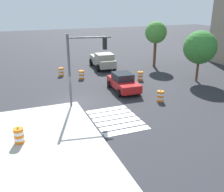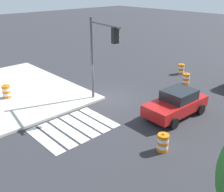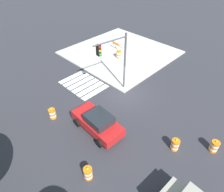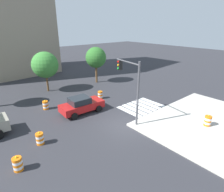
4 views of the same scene
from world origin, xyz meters
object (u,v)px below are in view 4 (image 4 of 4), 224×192
(traffic_barrel_crosswalk_end, at_px, (40,139))
(traffic_barrel_on_sidewalk, at_px, (208,121))
(traffic_barrel_median_far, at_px, (46,105))
(sports_car, at_px, (81,105))
(traffic_barrel_near_corner, at_px, (18,164))
(traffic_light_pole, at_px, (130,80))
(traffic_barrel_median_near, at_px, (100,95))
(street_tree_streetside_mid, at_px, (96,58))
(street_tree_streetside_near, at_px, (45,65))

(traffic_barrel_crosswalk_end, height_order, traffic_barrel_on_sidewalk, traffic_barrel_on_sidewalk)
(traffic_barrel_median_far, bearing_deg, sports_car, -51.14)
(sports_car, xyz_separation_m, traffic_barrel_crosswalk_end, (-5.19, -2.58, -0.36))
(traffic_barrel_near_corner, height_order, traffic_barrel_median_far, same)
(traffic_barrel_median_far, bearing_deg, traffic_light_pole, -56.82)
(traffic_barrel_crosswalk_end, bearing_deg, traffic_light_pole, -12.83)
(sports_car, relative_size, traffic_barrel_median_near, 4.29)
(traffic_barrel_median_far, relative_size, traffic_barrel_on_sidewalk, 1.00)
(traffic_barrel_near_corner, distance_m, traffic_barrel_crosswalk_end, 2.70)
(traffic_barrel_crosswalk_end, bearing_deg, sports_car, 26.40)
(street_tree_streetside_mid, bearing_deg, traffic_barrel_crosswalk_end, -141.22)
(sports_car, bearing_deg, traffic_light_pole, -61.39)
(traffic_barrel_median_near, height_order, street_tree_streetside_near, street_tree_streetside_near)
(street_tree_streetside_near, bearing_deg, traffic_barrel_crosswalk_end, -115.45)
(street_tree_streetside_mid, bearing_deg, sports_car, -134.34)
(traffic_barrel_median_near, height_order, traffic_barrel_on_sidewalk, traffic_barrel_on_sidewalk)
(street_tree_streetside_near, xyz_separation_m, street_tree_streetside_mid, (7.24, -0.93, 0.24))
(traffic_barrel_median_near, distance_m, traffic_barrel_on_sidewalk, 11.65)
(traffic_barrel_median_far, distance_m, traffic_barrel_on_sidewalk, 15.54)
(traffic_barrel_on_sidewalk, bearing_deg, traffic_barrel_near_corner, 159.68)
(street_tree_streetside_near, height_order, street_tree_streetside_mid, street_tree_streetside_mid)
(traffic_barrel_crosswalk_end, height_order, street_tree_streetside_mid, street_tree_streetside_mid)
(traffic_barrel_crosswalk_end, bearing_deg, traffic_barrel_on_sidewalk, -30.29)
(traffic_barrel_on_sidewalk, distance_m, traffic_light_pole, 7.54)
(traffic_barrel_crosswalk_end, bearing_deg, traffic_barrel_median_far, 64.29)
(traffic_barrel_median_far, xyz_separation_m, traffic_barrel_on_sidewalk, (9.14, -12.57, 0.15))
(traffic_barrel_near_corner, xyz_separation_m, traffic_light_pole, (9.55, 0.07, 3.46))
(traffic_barrel_near_corner, bearing_deg, traffic_barrel_median_near, 29.38)
(traffic_barrel_near_corner, height_order, street_tree_streetside_mid, street_tree_streetside_mid)
(traffic_barrel_near_corner, relative_size, traffic_light_pole, 0.19)
(traffic_barrel_on_sidewalk, height_order, street_tree_streetside_near, street_tree_streetside_near)
(traffic_barrel_near_corner, height_order, traffic_barrel_crosswalk_end, same)
(traffic_barrel_median_near, bearing_deg, street_tree_streetside_mid, 57.57)
(traffic_barrel_crosswalk_end, height_order, street_tree_streetside_near, street_tree_streetside_near)
(traffic_barrel_crosswalk_end, distance_m, street_tree_streetside_near, 12.48)
(traffic_light_pole, distance_m, street_tree_streetside_mid, 12.69)
(street_tree_streetside_near, bearing_deg, traffic_barrel_near_corner, -119.58)
(sports_car, xyz_separation_m, street_tree_streetside_near, (0.01, 8.35, 2.69))
(traffic_barrel_crosswalk_end, xyz_separation_m, traffic_light_pole, (7.53, -1.72, 3.46))
(traffic_barrel_crosswalk_end, xyz_separation_m, street_tree_streetside_near, (5.20, 10.92, 3.05))
(traffic_barrel_on_sidewalk, bearing_deg, traffic_barrel_median_far, 126.01)
(traffic_barrel_median_near, distance_m, street_tree_streetside_mid, 7.48)
(street_tree_streetside_mid, bearing_deg, traffic_light_pole, -112.73)
(traffic_barrel_crosswalk_end, bearing_deg, street_tree_streetside_near, 64.55)
(traffic_light_pole, xyz_separation_m, street_tree_streetside_mid, (4.90, 11.71, -0.17))
(traffic_barrel_crosswalk_end, xyz_separation_m, street_tree_streetside_mid, (12.44, 9.99, 3.29))
(traffic_barrel_median_far, relative_size, street_tree_streetside_mid, 0.19)
(traffic_barrel_crosswalk_end, xyz_separation_m, traffic_barrel_median_far, (2.72, 5.65, 0.00))
(traffic_barrel_near_corner, xyz_separation_m, traffic_barrel_on_sidewalk, (13.87, -5.14, 0.15))
(traffic_light_pole, bearing_deg, street_tree_streetside_near, 100.47)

